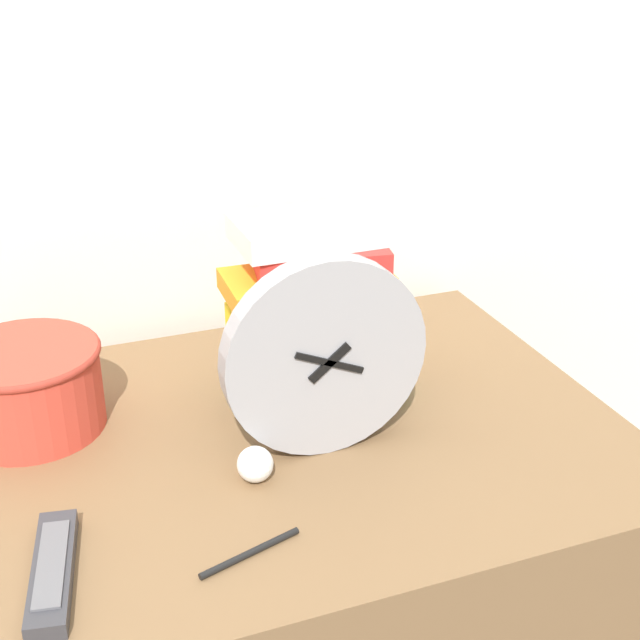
# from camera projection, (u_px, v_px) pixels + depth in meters

# --- Properties ---
(wall_back) EXTENTS (6.00, 0.04, 2.40)m
(wall_back) POSITION_uv_depth(u_px,v_px,m) (113.00, 71.00, 1.37)
(wall_back) COLOR silver
(wall_back) RESTS_ON ground_plane
(desk_clock) EXTENTS (0.27, 0.04, 0.27)m
(desk_clock) POSITION_uv_depth(u_px,v_px,m) (325.00, 357.00, 1.14)
(desk_clock) COLOR #99999E
(desk_clock) RESTS_ON desk
(book_stack) EXTENTS (0.25, 0.21, 0.27)m
(book_stack) POSITION_uv_depth(u_px,v_px,m) (313.00, 311.00, 1.29)
(book_stack) COLOR green
(book_stack) RESTS_ON desk
(basket) EXTENTS (0.21, 0.21, 0.12)m
(basket) POSITION_uv_depth(u_px,v_px,m) (27.00, 385.00, 1.22)
(basket) COLOR #C63D2D
(basket) RESTS_ON desk
(tv_remote) EXTENTS (0.07, 0.19, 0.02)m
(tv_remote) POSITION_uv_depth(u_px,v_px,m) (53.00, 571.00, 0.96)
(tv_remote) COLOR #333338
(tv_remote) RESTS_ON desk
(crumpled_paper_ball) EXTENTS (0.05, 0.05, 0.05)m
(crumpled_paper_ball) POSITION_uv_depth(u_px,v_px,m) (255.00, 464.00, 1.12)
(crumpled_paper_ball) COLOR white
(crumpled_paper_ball) RESTS_ON desk
(pen) EXTENTS (0.13, 0.04, 0.01)m
(pen) POSITION_uv_depth(u_px,v_px,m) (250.00, 553.00, 1.00)
(pen) COLOR black
(pen) RESTS_ON desk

